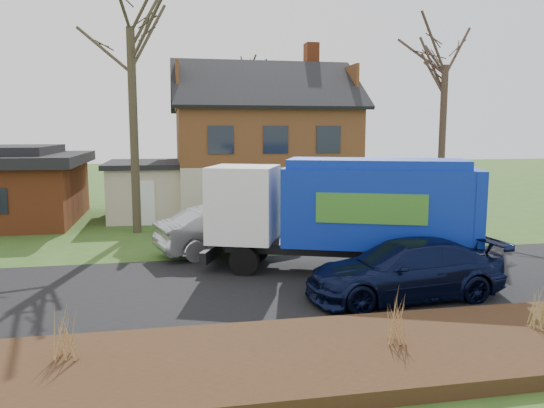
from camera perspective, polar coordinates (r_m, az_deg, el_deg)
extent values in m
plane|color=#2D501A|center=(15.49, 0.65, -8.71)|extent=(120.00, 120.00, 0.00)
cube|color=black|center=(15.48, 0.65, -8.68)|extent=(80.00, 7.00, 0.02)
cube|color=black|center=(10.61, 6.69, -15.94)|extent=(80.00, 3.50, 0.30)
cube|color=#BCAC97|center=(29.13, -1.08, 1.84)|extent=(9.00, 7.50, 2.70)
cube|color=#502A17|center=(28.97, -1.09, 7.26)|extent=(9.00, 7.50, 2.80)
cube|color=#984321|center=(30.86, 4.25, 15.40)|extent=(0.70, 0.90, 1.60)
cube|color=#BCAC97|center=(28.23, -13.39, 1.33)|extent=(3.50, 5.50, 2.60)
cube|color=black|center=(28.11, -13.49, 4.21)|extent=(3.90, 5.90, 0.24)
cylinder|color=black|center=(16.38, -3.01, -6.13)|extent=(0.97, 0.62, 0.92)
cylinder|color=black|center=(18.14, -1.68, -4.74)|extent=(0.97, 0.62, 0.92)
cylinder|color=black|center=(16.04, 14.90, -6.70)|extent=(0.97, 0.62, 0.92)
cylinder|color=black|center=(17.83, 14.41, -5.21)|extent=(0.97, 0.62, 0.92)
cylinder|color=black|center=(16.18, 18.97, -6.74)|extent=(0.97, 0.62, 0.92)
cylinder|color=black|center=(17.96, 18.08, -5.26)|extent=(0.97, 0.62, 0.92)
cube|color=black|center=(16.82, 8.05, -4.81)|extent=(7.46, 3.73, 0.31)
cube|color=white|center=(17.01, -3.06, 0.08)|extent=(2.69, 2.79, 2.38)
cube|color=black|center=(17.23, -6.21, 0.59)|extent=(0.77, 1.84, 0.79)
cube|color=black|center=(17.57, -6.40, -5.12)|extent=(1.00, 2.14, 0.40)
cube|color=#0D279E|center=(16.57, 11.04, -0.26)|extent=(5.98, 4.06, 2.38)
cube|color=#0D279E|center=(16.43, 11.16, 4.31)|extent=(5.64, 3.72, 0.26)
cube|color=#0D279E|center=(16.88, 20.81, -0.79)|extent=(1.10, 2.21, 2.56)
cube|color=#3B7D29|center=(15.44, 10.62, -0.51)|extent=(2.97, 1.18, 0.88)
cube|color=#3B7D29|center=(17.66, 10.56, 0.54)|extent=(2.97, 1.18, 0.88)
imported|color=#9C9FA3|center=(19.28, -4.63, -2.79)|extent=(5.52, 3.18, 1.72)
imported|color=black|center=(14.57, 14.08, -6.86)|extent=(5.47, 2.52, 1.55)
cylinder|color=#3E3525|center=(23.57, -14.64, 7.48)|extent=(0.36, 0.36, 8.71)
cylinder|color=#3F2E26|center=(29.32, 17.83, 6.47)|extent=(0.36, 0.36, 7.77)
cylinder|color=#433828|center=(35.66, -2.77, 7.07)|extent=(0.30, 0.30, 7.82)
cone|color=#A68149|center=(10.60, -21.63, -12.70)|extent=(0.04, 0.04, 1.00)
cone|color=#A68149|center=(10.64, -22.53, -12.69)|extent=(0.04, 0.04, 1.00)
cone|color=#A68149|center=(10.57, -20.72, -12.71)|extent=(0.04, 0.04, 1.00)
cone|color=#A68149|center=(10.73, -21.50, -12.46)|extent=(0.04, 0.04, 1.00)
cone|color=#A68149|center=(10.48, -21.77, -12.95)|extent=(0.04, 0.04, 1.00)
cone|color=#A37848|center=(10.81, 13.12, -11.77)|extent=(0.04, 0.04, 1.06)
cone|color=#A37848|center=(10.75, 12.29, -11.86)|extent=(0.04, 0.04, 1.06)
cone|color=#A37848|center=(10.88, 13.94, -11.67)|extent=(0.04, 0.04, 1.06)
cone|color=#A37848|center=(10.93, 12.83, -11.54)|extent=(0.04, 0.04, 1.06)
cone|color=#A37848|center=(10.70, 13.42, -11.99)|extent=(0.04, 0.04, 1.06)
cone|color=olive|center=(12.65, 26.90, -9.92)|extent=(0.04, 0.04, 0.89)
cone|color=olive|center=(12.56, 26.33, -10.01)|extent=(0.04, 0.04, 0.89)
cone|color=olive|center=(12.74, 26.55, -9.77)|extent=(0.04, 0.04, 0.89)
cone|color=olive|center=(12.56, 27.26, -10.07)|extent=(0.04, 0.04, 0.89)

